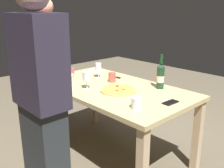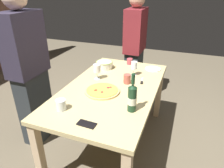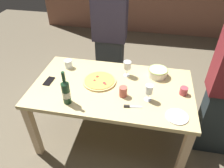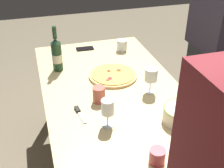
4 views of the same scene
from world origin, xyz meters
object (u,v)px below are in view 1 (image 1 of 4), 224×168
(cup_amber, at_px, (137,103))
(cell_phone, at_px, (170,102))
(cup_spare, at_px, (71,71))
(cup_ceramic, at_px, (112,77))
(person_guest_left, at_px, (41,102))
(serving_bowl, at_px, (64,78))
(wine_bottle, at_px, (160,76))
(wine_glass_near_pizza, at_px, (98,68))
(pizza_knife, at_px, (116,77))
(side_plate, at_px, (96,71))
(pizza, at_px, (118,90))
(wine_glass_by_bottle, at_px, (87,76))
(person_host, at_px, (48,64))
(dining_table, at_px, (112,96))

(cup_amber, height_order, cell_phone, cup_amber)
(cup_spare, relative_size, cell_phone, 0.53)
(cup_ceramic, relative_size, person_guest_left, 0.06)
(serving_bowl, height_order, cup_amber, cup_amber)
(wine_bottle, height_order, wine_glass_near_pizza, wine_bottle)
(cup_spare, relative_size, pizza_knife, 0.46)
(side_plate, bearing_deg, cup_ceramic, 159.22)
(pizza, relative_size, pizza_knife, 2.08)
(wine_glass_by_bottle, bearing_deg, pizza_knife, -78.63)
(wine_glass_by_bottle, height_order, cup_spare, wine_glass_by_bottle)
(pizza_knife, bearing_deg, person_guest_left, 110.14)
(serving_bowl, distance_m, person_host, 0.71)
(serving_bowl, height_order, pizza_knife, serving_bowl)
(cup_amber, xyz_separation_m, cup_spare, (1.24, -0.23, -0.01))
(cup_ceramic, distance_m, side_plate, 0.53)
(wine_bottle, bearing_deg, cup_ceramic, 21.17)
(cell_phone, distance_m, pizza_knife, 0.90)
(wine_glass_near_pizza, relative_size, cup_spare, 2.17)
(serving_bowl, xyz_separation_m, wine_glass_by_bottle, (-0.32, -0.05, 0.07))
(serving_bowl, height_order, cup_ceramic, cup_ceramic)
(pizza, distance_m, person_guest_left, 0.83)
(wine_glass_near_pizza, relative_size, side_plate, 0.86)
(cell_phone, height_order, pizza_knife, pizza_knife)
(wine_glass_near_pizza, xyz_separation_m, side_plate, (0.26, -0.18, -0.11))
(wine_glass_by_bottle, relative_size, person_guest_left, 0.10)
(dining_table, relative_size, wine_glass_by_bottle, 9.43)
(cell_phone, bearing_deg, dining_table, -173.61)
(person_guest_left, bearing_deg, wine_bottle, -20.41)
(cup_amber, relative_size, person_guest_left, 0.05)
(cell_phone, distance_m, person_host, 1.78)
(pizza, bearing_deg, cup_spare, -2.38)
(cup_ceramic, bearing_deg, side_plate, -20.78)
(wine_glass_near_pizza, distance_m, cup_ceramic, 0.24)
(pizza_knife, bearing_deg, dining_table, 129.54)
(wine_bottle, distance_m, person_guest_left, 1.18)
(pizza, height_order, person_host, person_host)
(cup_ceramic, relative_size, side_plate, 0.53)
(cell_phone, relative_size, person_host, 0.09)
(cup_ceramic, xyz_separation_m, person_guest_left, (-0.33, 0.99, 0.07))
(wine_glass_near_pizza, xyz_separation_m, cell_phone, (-1.02, 0.09, -0.11))
(side_plate, bearing_deg, serving_bowl, 107.23)
(dining_table, xyz_separation_m, pizza, (-0.14, 0.05, 0.10))
(pizza, xyz_separation_m, pizza_knife, (0.36, -0.31, -0.01))
(serving_bowl, distance_m, wine_glass_near_pizza, 0.41)
(cup_spare, bearing_deg, cup_ceramic, -166.44)
(cup_spare, relative_size, person_guest_left, 0.04)
(person_guest_left, bearing_deg, dining_table, 0.00)
(wine_glass_near_pizza, bearing_deg, cup_amber, 157.41)
(cup_spare, bearing_deg, dining_table, -178.82)
(wine_glass_by_bottle, distance_m, cup_spare, 0.61)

